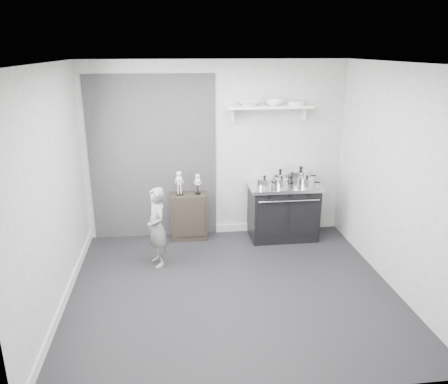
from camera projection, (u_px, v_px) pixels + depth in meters
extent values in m
plane|color=black|center=(231.00, 289.00, 5.43)|extent=(4.00, 4.00, 0.00)
cube|color=#A1A19F|center=(216.00, 151.00, 6.70)|extent=(4.00, 0.02, 2.70)
cube|color=#A1A19F|center=(265.00, 256.00, 3.31)|extent=(4.00, 0.02, 2.70)
cube|color=#A1A19F|center=(51.00, 192.00, 4.77)|extent=(0.02, 3.60, 2.70)
cube|color=#A1A19F|center=(397.00, 179.00, 5.24)|extent=(0.02, 3.60, 2.70)
cube|color=silver|center=(233.00, 63.00, 4.58)|extent=(4.00, 3.60, 0.02)
cube|color=black|center=(153.00, 159.00, 6.61)|extent=(1.90, 0.02, 2.50)
cube|color=silver|center=(276.00, 226.00, 7.20)|extent=(2.00, 0.03, 0.12)
cube|color=silver|center=(66.00, 295.00, 5.18)|extent=(0.03, 3.60, 0.12)
cube|color=silver|center=(270.00, 107.00, 6.46)|extent=(1.30, 0.26, 0.04)
cube|color=silver|center=(232.00, 115.00, 6.50)|extent=(0.03, 0.12, 0.20)
cube|color=silver|center=(304.00, 114.00, 6.63)|extent=(0.03, 0.12, 0.20)
cube|color=black|center=(283.00, 212.00, 6.81)|extent=(1.02, 0.61, 0.81)
cube|color=silver|center=(284.00, 186.00, 6.68)|extent=(1.08, 0.65, 0.05)
cube|color=black|center=(272.00, 219.00, 6.49)|extent=(0.43, 0.02, 0.53)
cube|color=black|center=(304.00, 218.00, 6.55)|extent=(0.43, 0.02, 0.53)
cylinder|color=silver|center=(289.00, 201.00, 6.40)|extent=(0.92, 0.02, 0.02)
cylinder|color=black|center=(269.00, 196.00, 6.35)|extent=(0.04, 0.03, 0.04)
cylinder|color=black|center=(289.00, 196.00, 6.39)|extent=(0.04, 0.03, 0.04)
cylinder|color=black|center=(310.00, 195.00, 6.42)|extent=(0.04, 0.03, 0.04)
cube|color=black|center=(189.00, 216.00, 6.78)|extent=(0.56, 0.32, 0.72)
imported|color=gray|center=(157.00, 227.00, 5.88)|extent=(0.39, 0.47, 1.11)
cylinder|color=silver|center=(264.00, 183.00, 6.54)|extent=(0.24, 0.24, 0.12)
cylinder|color=silver|center=(265.00, 179.00, 6.52)|extent=(0.25, 0.25, 0.02)
sphere|color=black|center=(265.00, 177.00, 6.51)|extent=(0.04, 0.04, 0.04)
cylinder|color=black|center=(275.00, 182.00, 6.56)|extent=(0.10, 0.02, 0.02)
cylinder|color=silver|center=(280.00, 178.00, 6.75)|extent=(0.28, 0.28, 0.15)
cylinder|color=silver|center=(280.00, 173.00, 6.72)|extent=(0.29, 0.29, 0.02)
sphere|color=black|center=(280.00, 171.00, 6.71)|extent=(0.05, 0.05, 0.05)
cylinder|color=black|center=(291.00, 177.00, 6.77)|extent=(0.10, 0.02, 0.02)
cylinder|color=silver|center=(301.00, 176.00, 6.78)|extent=(0.32, 0.32, 0.17)
cylinder|color=silver|center=(301.00, 170.00, 6.75)|extent=(0.33, 0.33, 0.02)
sphere|color=black|center=(301.00, 168.00, 6.74)|extent=(0.06, 0.06, 0.06)
cylinder|color=black|center=(313.00, 176.00, 6.81)|extent=(0.10, 0.02, 0.02)
cylinder|color=silver|center=(307.00, 183.00, 6.54)|extent=(0.23, 0.23, 0.13)
cylinder|color=silver|center=(307.00, 178.00, 6.52)|extent=(0.23, 0.23, 0.01)
sphere|color=black|center=(307.00, 176.00, 6.51)|extent=(0.04, 0.04, 0.04)
cylinder|color=black|center=(317.00, 182.00, 6.56)|extent=(0.10, 0.02, 0.02)
cylinder|color=silver|center=(282.00, 184.00, 6.50)|extent=(0.18, 0.18, 0.12)
cylinder|color=silver|center=(282.00, 179.00, 6.47)|extent=(0.19, 0.19, 0.02)
sphere|color=black|center=(282.00, 178.00, 6.47)|extent=(0.03, 0.03, 0.03)
cylinder|color=black|center=(290.00, 183.00, 6.51)|extent=(0.10, 0.02, 0.02)
imported|color=white|center=(249.00, 103.00, 6.40)|extent=(0.33, 0.33, 0.08)
imported|color=white|center=(274.00, 103.00, 6.45)|extent=(0.26, 0.26, 0.08)
cylinder|color=silver|center=(296.00, 103.00, 6.49)|extent=(0.26, 0.26, 0.06)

